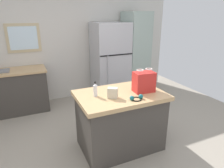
# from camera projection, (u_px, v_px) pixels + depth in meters

# --- Properties ---
(ground) EXTENTS (6.41, 6.41, 0.00)m
(ground) POSITION_uv_depth(u_px,v_px,m) (109.00, 153.00, 3.03)
(ground) COLOR #9E9384
(back_wall) EXTENTS (5.34, 0.13, 2.67)m
(back_wall) POSITION_uv_depth(u_px,v_px,m) (66.00, 43.00, 4.71)
(back_wall) COLOR silver
(back_wall) RESTS_ON ground
(kitchen_island) EXTENTS (1.26, 0.86, 0.89)m
(kitchen_island) POSITION_uv_depth(u_px,v_px,m) (120.00, 120.00, 3.05)
(kitchen_island) COLOR #423D38
(kitchen_island) RESTS_ON ground
(refrigerator) EXTENTS (0.81, 0.74, 1.81)m
(refrigerator) POSITION_uv_depth(u_px,v_px,m) (110.00, 61.00, 4.85)
(refrigerator) COLOR #B7B7BC
(refrigerator) RESTS_ON ground
(tall_cabinet) EXTENTS (0.53, 0.67, 2.05)m
(tall_cabinet) POSITION_uv_depth(u_px,v_px,m) (135.00, 54.00, 5.08)
(tall_cabinet) COLOR #9EB2A8
(tall_cabinet) RESTS_ON ground
(sink_counter) EXTENTS (1.37, 0.65, 1.09)m
(sink_counter) POSITION_uv_depth(u_px,v_px,m) (13.00, 91.00, 4.17)
(sink_counter) COLOR #423D38
(sink_counter) RESTS_ON ground
(shopping_bag) EXTENTS (0.31, 0.22, 0.34)m
(shopping_bag) POSITION_uv_depth(u_px,v_px,m) (144.00, 82.00, 2.94)
(shopping_bag) COLOR red
(shopping_bag) RESTS_ON kitchen_island
(small_box) EXTENTS (0.16, 0.14, 0.15)m
(small_box) POSITION_uv_depth(u_px,v_px,m) (113.00, 93.00, 2.73)
(small_box) COLOR beige
(small_box) RESTS_ON kitchen_island
(bottle) EXTENTS (0.06, 0.06, 0.21)m
(bottle) POSITION_uv_depth(u_px,v_px,m) (95.00, 90.00, 2.78)
(bottle) COLOR white
(bottle) RESTS_ON kitchen_island
(ear_defenders) EXTENTS (0.20, 0.15, 0.06)m
(ear_defenders) POSITION_uv_depth(u_px,v_px,m) (136.00, 98.00, 2.69)
(ear_defenders) COLOR black
(ear_defenders) RESTS_ON kitchen_island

